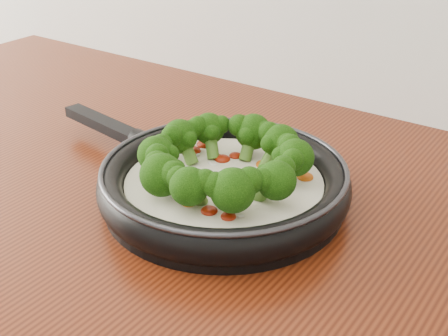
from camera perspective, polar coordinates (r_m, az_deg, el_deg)
The scene contains 1 object.
skillet at distance 0.76m, azimuth -0.16°, elevation -0.97°, with size 0.52×0.36×0.09m.
Camera 1 is at (0.43, 0.55, 1.30)m, focal length 48.42 mm.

